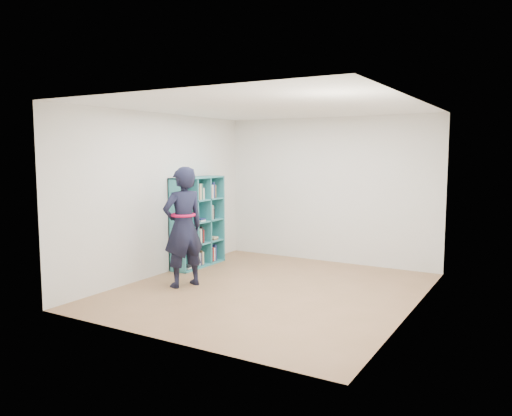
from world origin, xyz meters
The scene contains 9 objects.
floor centered at (0.00, 0.00, 0.00)m, with size 4.50×4.50×0.00m, color olive.
ceiling centered at (0.00, 0.00, 2.60)m, with size 4.50×4.50×0.00m, color white.
wall_left centered at (-2.00, 0.00, 1.30)m, with size 0.02×4.50×2.60m, color silver.
wall_right centered at (2.00, 0.00, 1.30)m, with size 0.02×4.50×2.60m, color silver.
wall_back centered at (0.00, 2.25, 1.30)m, with size 4.00×0.02×2.60m, color silver.
wall_front centered at (0.00, -2.25, 1.30)m, with size 4.00×0.02×2.60m, color silver.
bookshelf centered at (-1.85, 0.74, 0.76)m, with size 0.34×1.17×1.56m.
person centered at (-1.20, -0.43, 0.89)m, with size 0.64×0.76×1.77m.
smartphone centered at (-1.31, -0.31, 1.00)m, with size 0.03×0.09×0.12m.
Camera 1 is at (3.36, -6.15, 1.97)m, focal length 35.00 mm.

